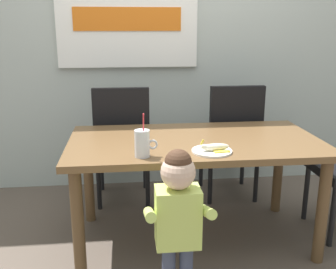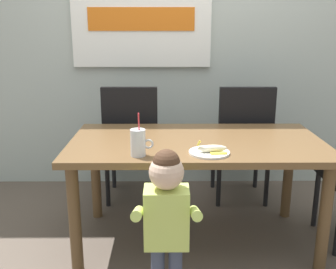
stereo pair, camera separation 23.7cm
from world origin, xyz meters
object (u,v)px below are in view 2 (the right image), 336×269
dining_chair_left (132,137)px  peeled_banana (212,149)px  dining_chair_right (242,137)px  toddler_standing (166,210)px  dining_table (196,153)px  snack_plate (209,152)px  milk_cup (138,144)px

dining_chair_left → peeled_banana: dining_chair_left is taller
dining_chair_right → peeled_banana: dining_chair_right is taller
toddler_standing → peeled_banana: (0.26, 0.34, 0.21)m
dining_chair_left → dining_chair_right: size_ratio=1.00×
dining_table → toddler_standing: 0.66m
dining_table → dining_chair_left: (-0.47, 0.63, -0.07)m
dining_chair_right → snack_plate: dining_chair_right is taller
dining_chair_left → peeled_banana: size_ratio=5.53×
dining_chair_left → dining_chair_right: bearing=179.6°
dining_chair_left → snack_plate: 1.05m
toddler_standing → milk_cup: milk_cup is taller
dining_chair_left → dining_table: bearing=126.6°
dining_chair_left → peeled_banana: (0.53, -0.91, 0.19)m
dining_chair_left → snack_plate: size_ratio=4.17×
dining_chair_right → peeled_banana: size_ratio=5.53×
dining_chair_right → toddler_standing: (-0.61, -1.24, -0.02)m
milk_cup → toddler_standing: bearing=-64.0°
toddler_standing → snack_plate: bearing=55.6°
dining_table → snack_plate: (0.05, -0.27, 0.09)m
dining_table → peeled_banana: 0.31m
toddler_standing → milk_cup: 0.43m
dining_table → snack_plate: snack_plate is taller
dining_table → toddler_standing: bearing=-107.1°
dining_chair_right → milk_cup: dining_chair_right is taller
snack_plate → peeled_banana: (0.02, -0.01, 0.03)m
dining_chair_left → toddler_standing: dining_chair_left is taller
dining_chair_left → toddler_standing: size_ratio=1.15×
toddler_standing → peeled_banana: 0.48m
peeled_banana → dining_chair_left: bearing=120.4°
dining_table → dining_chair_left: bearing=126.6°
dining_table → milk_cup: (-0.35, -0.31, 0.15)m
milk_cup → dining_table: bearing=41.5°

